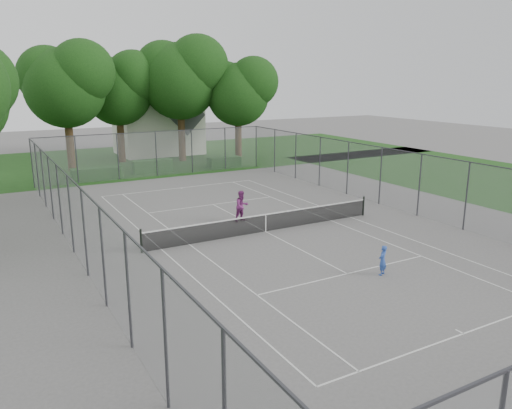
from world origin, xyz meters
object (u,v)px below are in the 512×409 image
house (158,114)px  girl_player (383,260)px  woman_player (242,206)px  tennis_net (266,222)px

house → girl_player: bearing=-94.8°
house → woman_player: house is taller
tennis_net → girl_player: girl_player is taller
house → woman_player: (-4.27, -26.39, -3.13)m
tennis_net → house: size_ratio=1.30×
house → girl_player: house is taller
tennis_net → woman_player: (-0.14, 2.30, 0.33)m
girl_player → house: bearing=-118.3°
tennis_net → house: house is taller
house → girl_player: (-2.99, -35.83, -3.37)m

